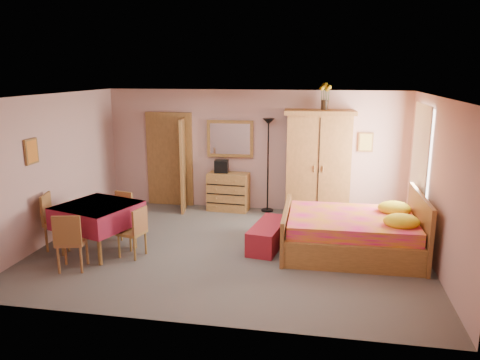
% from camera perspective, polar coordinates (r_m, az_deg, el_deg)
% --- Properties ---
extents(floor, '(6.50, 6.50, 0.00)m').
position_cam_1_polar(floor, '(8.15, -1.08, -8.34)').
color(floor, '#66605A').
rests_on(floor, ground).
extents(ceiling, '(6.50, 6.50, 0.00)m').
position_cam_1_polar(ceiling, '(7.59, -1.17, 10.23)').
color(ceiling, brown).
rests_on(ceiling, wall_back).
extents(wall_back, '(6.50, 0.10, 2.60)m').
position_cam_1_polar(wall_back, '(10.19, 1.67, 3.63)').
color(wall_back, tan).
rests_on(wall_back, floor).
extents(wall_front, '(6.50, 0.10, 2.60)m').
position_cam_1_polar(wall_front, '(5.43, -6.39, -5.06)').
color(wall_front, tan).
rests_on(wall_front, floor).
extents(wall_left, '(0.10, 5.00, 2.60)m').
position_cam_1_polar(wall_left, '(8.99, -21.89, 1.38)').
color(wall_left, tan).
rests_on(wall_left, floor).
extents(wall_right, '(0.10, 5.00, 2.60)m').
position_cam_1_polar(wall_right, '(7.82, 22.93, -0.37)').
color(wall_right, tan).
rests_on(wall_right, floor).
extents(doorway, '(1.06, 0.12, 2.15)m').
position_cam_1_polar(doorway, '(10.65, -8.52, 2.41)').
color(doorway, '#9E6B35').
rests_on(doorway, floor).
extents(window, '(0.08, 1.40, 1.95)m').
position_cam_1_polar(window, '(8.93, 21.16, 2.35)').
color(window, white).
rests_on(window, wall_right).
extents(picture_left, '(0.04, 0.32, 0.42)m').
position_cam_1_polar(picture_left, '(8.41, -24.10, 3.20)').
color(picture_left, orange).
rests_on(picture_left, wall_left).
extents(picture_back, '(0.30, 0.04, 0.40)m').
position_cam_1_polar(picture_back, '(10.04, 15.08, 4.48)').
color(picture_back, '#D8BF59').
rests_on(picture_back, wall_back).
extents(chest_of_drawers, '(0.91, 0.50, 0.83)m').
position_cam_1_polar(chest_of_drawers, '(10.20, -1.42, -1.44)').
color(chest_of_drawers, '#AF783B').
rests_on(chest_of_drawers, floor).
extents(wall_mirror, '(1.02, 0.09, 0.80)m').
position_cam_1_polar(wall_mirror, '(10.18, -1.22, 5.05)').
color(wall_mirror, silver).
rests_on(wall_mirror, wall_back).
extents(stereo, '(0.31, 0.24, 0.27)m').
position_cam_1_polar(stereo, '(10.14, -2.27, 1.67)').
color(stereo, black).
rests_on(stereo, chest_of_drawers).
extents(floor_lamp, '(0.34, 0.34, 2.02)m').
position_cam_1_polar(floor_lamp, '(10.02, 3.42, 1.75)').
color(floor_lamp, black).
rests_on(floor_lamp, floor).
extents(wardrobe, '(1.47, 0.84, 2.22)m').
position_cam_1_polar(wardrobe, '(9.81, 9.45, 1.95)').
color(wardrobe, '#AB7139').
rests_on(wardrobe, floor).
extents(sunflower_vase, '(0.23, 0.23, 0.54)m').
position_cam_1_polar(sunflower_vase, '(9.69, 10.33, 10.00)').
color(sunflower_vase, gold).
rests_on(sunflower_vase, wardrobe).
extents(bed, '(2.29, 1.82, 1.05)m').
position_cam_1_polar(bed, '(8.04, 13.39, -5.06)').
color(bed, '#E4167F').
rests_on(bed, floor).
extents(bench, '(0.65, 1.29, 0.41)m').
position_cam_1_polar(bench, '(8.19, 3.49, -6.72)').
color(bench, maroon).
rests_on(bench, floor).
extents(dining_table, '(1.43, 1.43, 0.83)m').
position_cam_1_polar(dining_table, '(8.23, -16.84, -5.65)').
color(dining_table, maroon).
rests_on(dining_table, floor).
extents(chair_south, '(0.50, 0.50, 0.91)m').
position_cam_1_polar(chair_south, '(7.65, -19.82, -6.99)').
color(chair_south, '#9A6034').
rests_on(chair_south, floor).
extents(chair_north, '(0.45, 0.45, 0.82)m').
position_cam_1_polar(chair_north, '(8.85, -14.55, -4.20)').
color(chair_north, olive).
rests_on(chair_north, floor).
extents(chair_west, '(0.53, 0.53, 0.96)m').
position_cam_1_polar(chair_west, '(8.60, -21.17, -4.69)').
color(chair_west, '#976333').
rests_on(chair_west, floor).
extents(chair_east, '(0.45, 0.45, 0.83)m').
position_cam_1_polar(chair_east, '(7.90, -13.05, -6.18)').
color(chair_east, olive).
rests_on(chair_east, floor).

